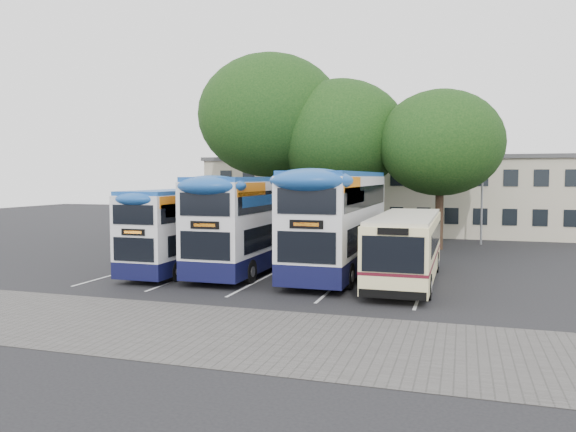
% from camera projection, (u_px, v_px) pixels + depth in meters
% --- Properties ---
extents(ground, '(120.00, 120.00, 0.00)m').
position_uv_depth(ground, '(325.00, 301.00, 20.68)').
color(ground, black).
rests_on(ground, ground).
extents(paving_strip, '(40.00, 6.00, 0.01)m').
position_uv_depth(paving_strip, '(219.00, 332.00, 16.51)').
color(paving_strip, '#595654').
rests_on(paving_strip, ground).
extents(bay_lines, '(14.12, 11.00, 0.01)m').
position_uv_depth(bay_lines, '(273.00, 273.00, 26.55)').
color(bay_lines, silver).
rests_on(bay_lines, ground).
extents(depot_building, '(32.40, 8.40, 6.20)m').
position_uv_depth(depot_building, '(402.00, 194.00, 46.16)').
color(depot_building, beige).
rests_on(depot_building, ground).
extents(lamp_post, '(0.25, 1.05, 9.06)m').
position_uv_depth(lamp_post, '(483.00, 169.00, 37.55)').
color(lamp_post, gray).
rests_on(lamp_post, ground).
extents(tree_left, '(10.17, 10.17, 13.19)m').
position_uv_depth(tree_left, '(270.00, 116.00, 39.50)').
color(tree_left, black).
rests_on(tree_left, ground).
extents(tree_mid, '(8.84, 8.84, 11.16)m').
position_uv_depth(tree_mid, '(341.00, 135.00, 38.04)').
color(tree_mid, black).
rests_on(tree_mid, ground).
extents(tree_right, '(7.78, 7.78, 10.00)m').
position_uv_depth(tree_right, '(441.00, 143.00, 34.96)').
color(tree_right, black).
rests_on(tree_right, ground).
extents(bus_dd_left, '(2.31, 9.52, 3.97)m').
position_uv_depth(bus_dd_left, '(188.00, 225.00, 27.70)').
color(bus_dd_left, '#0E1035').
rests_on(bus_dd_left, ground).
extents(bus_dd_mid, '(2.66, 10.96, 4.57)m').
position_uv_depth(bus_dd_mid, '(254.00, 219.00, 27.71)').
color(bus_dd_mid, '#0E1035').
rests_on(bus_dd_mid, ground).
extents(bus_dd_right, '(2.80, 11.55, 4.81)m').
position_uv_depth(bus_dd_right, '(339.00, 217.00, 26.66)').
color(bus_dd_right, '#0E1035').
rests_on(bus_dd_right, ground).
extents(bus_single, '(2.52, 9.90, 2.95)m').
position_uv_depth(bus_single, '(406.00, 244.00, 24.37)').
color(bus_single, '#F8EAA5').
rests_on(bus_single, ground).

